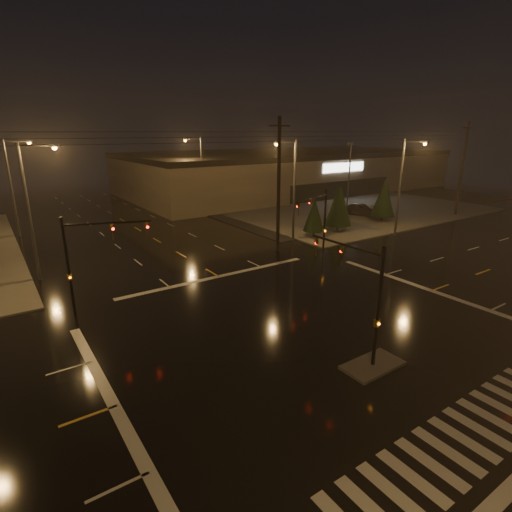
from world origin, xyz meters
The scene contains 21 objects.
ground centered at (0.00, 0.00, 0.00)m, with size 140.00×140.00×0.00m, color black.
sidewalk_ne centered at (30.00, 30.00, 0.06)m, with size 36.00×36.00×0.12m, color #4A4842.
median_island centered at (0.00, -4.00, 0.07)m, with size 3.00×1.60×0.15m, color #4A4842.
crosswalk centered at (0.00, -9.00, 0.01)m, with size 15.00×2.60×0.01m, color beige.
stop_bar_far centered at (0.00, 11.00, 0.01)m, with size 16.00×0.50×0.01m, color beige.
parking_lot centered at (35.00, 28.00, 0.04)m, with size 50.00×24.00×0.08m, color black.
retail_building centered at (35.00, 45.99, 3.84)m, with size 60.20×28.30×7.20m.
signal_mast_median centered at (0.00, -3.07, 3.75)m, with size 0.25×4.59×6.00m.
signal_mast_ne centered at (9.50, 10.14, 3.79)m, with size 4.84×1.86×6.00m.
signal_mast_nw centered at (-9.50, 10.14, 3.79)m, with size 4.84×1.86×6.00m.
streetlight_1 centered at (-11.18, 18.00, 5.80)m, with size 2.77×0.32×10.00m.
streetlight_2 centered at (-11.18, 34.00, 5.80)m, with size 2.77×0.32×10.00m.
streetlight_3 centered at (11.18, 16.00, 5.80)m, with size 2.77×0.32×10.00m.
streetlight_4 centered at (11.18, 36.00, 5.80)m, with size 2.77×0.32×10.00m.
streetlight_6 centered at (22.00, 11.18, 5.80)m, with size 0.32×2.77×10.00m.
utility_pole_1 centered at (8.00, 14.00, 6.13)m, with size 2.20×0.32×12.00m.
utility_pole_2 centered at (38.00, 14.00, 6.13)m, with size 2.20×0.32×12.00m.
conifer_0 centered at (14.19, 15.89, 2.45)m, with size 2.25×2.25×4.21m.
conifer_1 centered at (18.29, 16.43, 3.04)m, with size 3.00×3.00×5.38m.
conifer_2 centered at (26.62, 16.97, 2.96)m, with size 2.90×2.90×5.23m.
car_parked centered at (27.07, 20.90, 0.86)m, with size 2.03×5.05×1.72m, color black.
Camera 1 is at (-13.94, -14.56, 10.71)m, focal length 28.00 mm.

